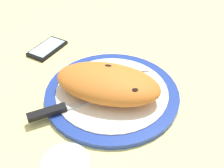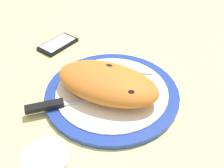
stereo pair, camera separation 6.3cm
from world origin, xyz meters
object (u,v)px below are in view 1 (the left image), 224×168
(calzone, at_px, (108,83))
(plate, at_px, (112,93))
(smartphone, at_px, (47,48))
(knife, at_px, (62,108))
(fork, at_px, (111,69))

(calzone, bearing_deg, plate, -121.26)
(plate, distance_m, smartphone, 0.28)
(knife, bearing_deg, calzone, -138.14)
(calzone, height_order, knife, calzone)
(fork, xyz_separation_m, smartphone, (0.21, -0.07, -0.01))
(plate, relative_size, fork, 1.91)
(fork, bearing_deg, calzone, 98.99)
(smartphone, bearing_deg, fork, 161.43)
(fork, distance_m, smartphone, 0.23)
(plate, distance_m, calzone, 0.04)
(fork, bearing_deg, knife, 67.62)
(knife, xyz_separation_m, smartphone, (0.14, -0.24, -0.02))
(fork, distance_m, knife, 0.18)
(calzone, xyz_separation_m, smartphone, (0.23, -0.17, -0.04))
(fork, height_order, smartphone, fork)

